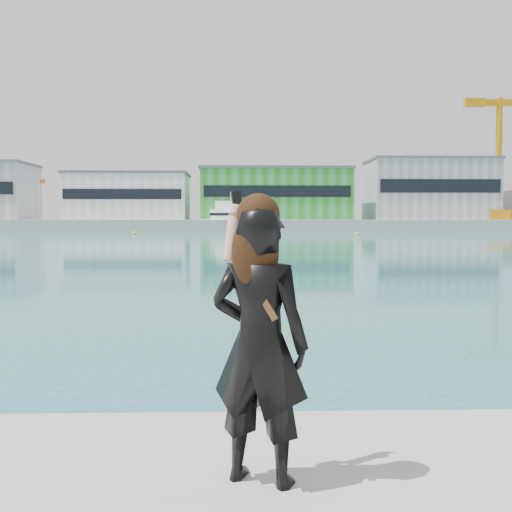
{
  "coord_description": "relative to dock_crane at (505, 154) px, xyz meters",
  "views": [
    {
      "loc": [
        0.16,
        -4.35,
        2.45
      ],
      "look_at": [
        0.3,
        0.25,
        2.17
      ],
      "focal_mm": 45.0,
      "sensor_mm": 36.0,
      "label": 1
    }
  ],
  "objects": [
    {
      "name": "warehouse_green",
      "position": [
        -45.2,
        5.98,
        -7.81
      ],
      "size": [
        30.6,
        16.36,
        10.5
      ],
      "color": "#2C8421",
      "rests_on": "far_quay"
    },
    {
      "name": "dock_crane",
      "position": [
        0.0,
        0.0,
        0.0
      ],
      "size": [
        23.0,
        4.0,
        24.0
      ],
      "color": "orange",
      "rests_on": "far_quay"
    },
    {
      "name": "flagpole_left",
      "position": [
        -91.11,
        -1.0,
        -8.53
      ],
      "size": [
        1.28,
        0.16,
        8.0
      ],
      "color": "silver",
      "rests_on": "far_quay"
    },
    {
      "name": "warehouse_grey_right",
      "position": [
        -13.2,
        5.98,
        -6.8
      ],
      "size": [
        25.5,
        15.35,
        12.5
      ],
      "color": "gray",
      "rests_on": "far_quay"
    },
    {
      "name": "buoy_near",
      "position": [
        -36.28,
        -37.47,
        -15.07
      ],
      "size": [
        0.5,
        0.5,
        0.5
      ],
      "primitive_type": "sphere",
      "color": "#E8E90C",
      "rests_on": "ground"
    },
    {
      "name": "warehouse_white",
      "position": [
        -75.2,
        5.98,
        -8.31
      ],
      "size": [
        24.48,
        15.35,
        9.5
      ],
      "color": "silver",
      "rests_on": "far_quay"
    },
    {
      "name": "woman",
      "position": [
        -52.91,
        -122.45,
        -13.35
      ],
      "size": [
        0.74,
        0.62,
        1.82
      ],
      "rotation": [
        0.0,
        0.0,
        2.75
      ],
      "color": "black",
      "rests_on": "near_quay"
    },
    {
      "name": "far_quay",
      "position": [
        -53.2,
        8.0,
        -14.07
      ],
      "size": [
        320.0,
        40.0,
        2.0
      ],
      "primitive_type": "cube",
      "color": "#9E9E99",
      "rests_on": "ground"
    },
    {
      "name": "motor_yacht",
      "position": [
        -53.02,
        -4.8,
        -13.01
      ],
      "size": [
        16.18,
        9.46,
        7.3
      ],
      "rotation": [
        0.0,
        0.0,
        -0.35
      ],
      "color": "white",
      "rests_on": "ground"
    },
    {
      "name": "flagpole_right",
      "position": [
        -31.11,
        -1.0,
        -8.53
      ],
      "size": [
        1.28,
        0.16,
        8.0
      ],
      "color": "silver",
      "rests_on": "far_quay"
    },
    {
      "name": "buoy_far",
      "position": [
        -67.87,
        -33.23,
        -15.07
      ],
      "size": [
        0.5,
        0.5,
        0.5
      ],
      "primitive_type": "sphere",
      "color": "#E8E90C",
      "rests_on": "ground"
    }
  ]
}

